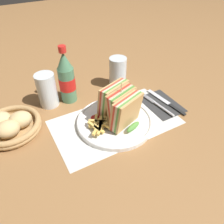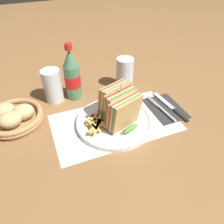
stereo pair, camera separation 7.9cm
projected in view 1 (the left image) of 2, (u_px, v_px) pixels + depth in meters
The scene contains 13 objects.
ground_plane at pixel (111, 129), 0.78m from camera, with size 4.00×4.00×0.00m, color olive.
placemat at pixel (115, 122), 0.81m from camera, with size 0.45×0.26×0.00m.
plate_main at pixel (115, 121), 0.80m from camera, with size 0.28×0.28×0.02m.
club_sandwich at pixel (120, 106), 0.76m from camera, with size 0.13×0.19×0.15m.
fries_pile at pixel (102, 124), 0.76m from camera, with size 0.12×0.11×0.02m.
ketchup_blob at pixel (95, 118), 0.79m from camera, with size 0.03×0.03×0.01m.
napkin at pixel (161, 104), 0.89m from camera, with size 0.12×0.17×0.00m.
fork at pixel (160, 106), 0.87m from camera, with size 0.03×0.18×0.01m.
knife at pixel (166, 102), 0.89m from camera, with size 0.04×0.21×0.00m.
coke_bottle_near at pixel (67, 79), 0.85m from camera, with size 0.07×0.07×0.23m.
glass_near at pixel (118, 74), 0.96m from camera, with size 0.08×0.08×0.14m.
glass_far at pixel (48, 92), 0.86m from camera, with size 0.08×0.08×0.14m.
bread_basket at pixel (11, 125), 0.76m from camera, with size 0.21×0.21×0.07m.
Camera 1 is at (-0.27, -0.49, 0.54)m, focal length 35.00 mm.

